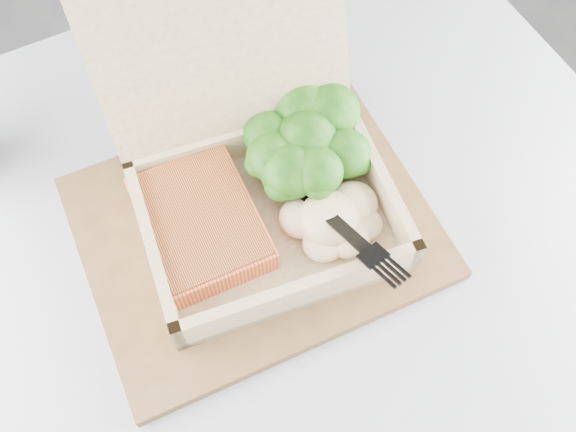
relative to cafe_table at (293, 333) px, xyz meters
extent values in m
cylinder|color=black|center=(0.00, 0.00, -0.52)|extent=(0.43, 0.43, 0.02)
cylinder|color=black|center=(0.00, 0.00, -0.19)|extent=(0.08, 0.08, 0.69)
cube|color=#9A9CA4|center=(0.00, 0.00, 0.17)|extent=(0.97, 0.97, 0.03)
cube|color=brown|center=(-0.03, 0.05, 0.19)|extent=(0.37, 0.33, 0.01)
cube|color=tan|center=(-0.02, 0.04, 0.20)|extent=(0.25, 0.21, 0.01)
cube|color=tan|center=(-0.12, 0.03, 0.22)|extent=(0.04, 0.17, 0.05)
cube|color=tan|center=(0.09, 0.06, 0.22)|extent=(0.04, 0.17, 0.05)
cube|color=tan|center=(0.00, -0.04, 0.22)|extent=(0.22, 0.05, 0.05)
cube|color=tan|center=(-0.03, 0.13, 0.22)|extent=(0.22, 0.05, 0.05)
cube|color=tan|center=(-0.03, 0.16, 0.32)|extent=(0.23, 0.10, 0.17)
cube|color=orange|center=(-0.08, 0.05, 0.22)|extent=(0.13, 0.15, 0.03)
ellipsoid|color=beige|center=(0.04, 0.03, 0.23)|extent=(0.09, 0.08, 0.03)
cube|color=black|center=(0.01, 0.08, 0.24)|extent=(0.06, 0.10, 0.04)
cube|color=black|center=(0.04, 0.00, 0.24)|extent=(0.04, 0.05, 0.02)
cube|color=silver|center=(-0.07, 0.20, 0.19)|extent=(0.13, 0.17, 0.00)
camera|label=1|loc=(-0.05, -0.23, 0.74)|focal=40.00mm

